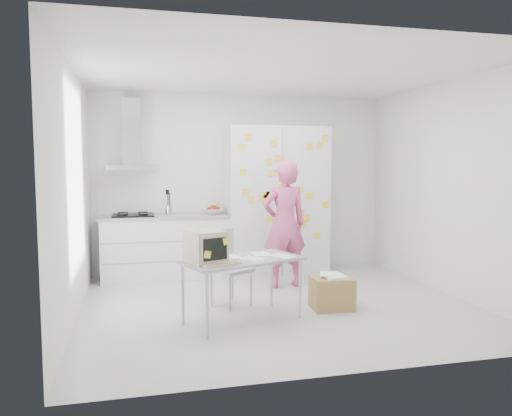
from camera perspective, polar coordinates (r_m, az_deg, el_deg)
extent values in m
cube|color=silver|center=(6.01, 2.54, -11.06)|extent=(4.50, 4.00, 0.02)
cube|color=white|center=(7.71, -1.56, 2.83)|extent=(4.50, 0.02, 2.70)
cube|color=white|center=(5.58, -20.19, 1.58)|extent=(0.02, 4.00, 2.70)
cube|color=white|center=(6.76, 21.25, 2.13)|extent=(0.02, 4.00, 2.70)
cube|color=white|center=(5.86, 2.65, 15.32)|extent=(4.50, 4.00, 0.02)
cube|color=white|center=(7.35, -10.26, -4.51)|extent=(1.80, 0.60, 0.88)
cube|color=gray|center=(7.03, -10.13, -3.80)|extent=(1.76, 0.01, 0.01)
cube|color=gray|center=(7.08, -10.10, -6.04)|extent=(1.76, 0.01, 0.01)
cube|color=#9E9E99|center=(7.29, -10.32, -0.95)|extent=(1.84, 0.63, 0.04)
cube|color=black|center=(7.27, -13.86, -0.83)|extent=(0.58, 0.50, 0.03)
cylinder|color=black|center=(7.15, -14.99, -0.71)|extent=(0.14, 0.14, 0.02)
cylinder|color=black|center=(7.15, -12.75, -0.67)|extent=(0.14, 0.14, 0.02)
cylinder|color=black|center=(7.39, -14.95, -0.52)|extent=(0.14, 0.14, 0.02)
cylinder|color=black|center=(7.39, -12.78, -0.48)|extent=(0.14, 0.14, 0.02)
cylinder|color=silver|center=(7.28, -9.94, -0.23)|extent=(0.10, 0.10, 0.14)
cylinder|color=black|center=(7.28, -10.07, 0.55)|extent=(0.01, 0.01, 0.30)
cylinder|color=black|center=(7.26, -9.80, 0.55)|extent=(0.01, 0.01, 0.30)
cylinder|color=black|center=(7.29, -9.92, 0.56)|extent=(0.01, 0.01, 0.30)
cube|color=black|center=(7.27, -10.10, 1.81)|extent=(0.05, 0.01, 0.07)
imported|color=white|center=(7.36, -4.88, -0.37)|extent=(0.31, 0.31, 0.08)
sphere|color=#B2140F|center=(7.36, -5.36, -0.16)|extent=(0.08, 0.08, 0.08)
sphere|color=#B2140F|center=(7.31, -4.59, -0.19)|extent=(0.08, 0.08, 0.08)
sphere|color=#B2140F|center=(7.40, -4.39, -0.12)|extent=(0.08, 0.08, 0.08)
cylinder|color=yellow|center=(7.37, -5.06, 0.20)|extent=(0.09, 0.17, 0.10)
cylinder|color=yellow|center=(7.37, -4.87, 0.20)|extent=(0.04, 0.17, 0.10)
cylinder|color=yellow|center=(7.37, -4.67, 0.21)|extent=(0.08, 0.17, 0.10)
cube|color=silver|center=(7.29, -13.98, 4.50)|extent=(0.70, 0.48, 0.07)
cube|color=silver|center=(7.42, -14.06, 8.37)|extent=(0.26, 0.24, 0.95)
cube|color=silver|center=(7.52, 2.32, 0.85)|extent=(1.50, 0.65, 2.20)
cube|color=slate|center=(7.21, 3.03, 0.66)|extent=(0.01, 0.01, 2.16)
cube|color=silver|center=(7.18, 2.60, 0.64)|extent=(0.02, 0.02, 0.30)
cube|color=silver|center=(7.21, 3.51, 0.66)|extent=(0.02, 0.02, 0.30)
cube|color=yellow|center=(7.31, 6.20, 7.00)|extent=(0.10, 0.00, 0.10)
cube|color=yellow|center=(7.37, 7.29, 7.17)|extent=(0.12, 0.00, 0.12)
cube|color=yellow|center=(7.43, 7.98, 0.39)|extent=(0.12, 0.00, 0.12)
cube|color=yellow|center=(7.13, 1.25, 1.52)|extent=(0.10, 0.00, 0.10)
cube|color=yellow|center=(7.19, 3.14, 2.67)|extent=(0.12, 0.00, 0.12)
cube|color=yellow|center=(7.34, 5.83, -1.18)|extent=(0.12, 0.00, 0.12)
cube|color=yellow|center=(7.17, 1.52, -1.22)|extent=(0.10, 0.00, 0.10)
cube|color=yellow|center=(7.15, 2.07, 7.45)|extent=(0.12, 0.00, 0.12)
cube|color=yellow|center=(7.26, 3.73, -1.61)|extent=(0.12, 0.00, 0.12)
cube|color=yellow|center=(7.33, 6.11, 1.43)|extent=(0.12, 0.00, 0.12)
cube|color=yellow|center=(7.31, 5.20, -0.55)|extent=(0.10, 0.00, 0.10)
cube|color=yellow|center=(7.12, 1.43, 5.34)|extent=(0.12, 0.00, 0.12)
cube|color=yellow|center=(7.08, -0.53, 0.98)|extent=(0.10, 0.00, 0.10)
cube|color=yellow|center=(7.06, -1.24, 1.87)|extent=(0.10, 0.00, 0.10)
cube|color=yellow|center=(7.03, -1.74, 6.97)|extent=(0.11, 0.00, 0.11)
cube|color=yellow|center=(7.24, 2.49, -3.40)|extent=(0.10, 0.00, 0.10)
cube|color=yellow|center=(7.14, 1.52, 1.57)|extent=(0.11, 0.00, 0.11)
cube|color=yellow|center=(7.43, 6.99, -3.16)|extent=(0.11, 0.00, 0.11)
cube|color=yellow|center=(7.40, 7.90, 7.91)|extent=(0.10, 0.00, 0.10)
cube|color=yellow|center=(7.14, 1.77, 4.04)|extent=(0.10, 0.00, 0.10)
cube|color=yellow|center=(7.12, 0.87, 1.10)|extent=(0.11, 0.00, 0.11)
cube|color=yellow|center=(7.33, 4.37, -3.86)|extent=(0.10, 0.00, 0.10)
cube|color=yellow|center=(7.06, -0.97, 8.10)|extent=(0.10, 0.00, 0.10)
cube|color=yellow|center=(7.04, -1.48, 4.14)|extent=(0.12, 0.00, 0.12)
cube|color=yellow|center=(7.33, 5.32, -1.88)|extent=(0.11, 0.00, 0.11)
cube|color=yellow|center=(7.16, 2.48, 5.71)|extent=(0.11, 0.00, 0.11)
cube|color=yellow|center=(7.27, 5.06, 2.12)|extent=(0.11, 0.00, 0.11)
cube|color=yellow|center=(7.24, 3.18, -1.72)|extent=(0.11, 0.00, 0.11)
imported|color=#CE5083|center=(6.68, 3.27, -1.91)|extent=(0.65, 0.46, 1.69)
cube|color=#9FA4A9|center=(5.24, -1.55, -5.97)|extent=(1.38, 1.02, 0.03)
cylinder|color=#B4B4B9|center=(4.82, -5.61, -11.11)|extent=(0.04, 0.04, 0.64)
cylinder|color=#B4B4B9|center=(5.44, 5.05, -9.20)|extent=(0.04, 0.04, 0.64)
cylinder|color=#B4B4B9|center=(5.26, -8.36, -9.74)|extent=(0.04, 0.04, 0.64)
cylinder|color=#B4B4B9|center=(5.84, 1.79, -8.19)|extent=(0.04, 0.04, 0.64)
cube|color=beige|center=(5.07, -5.79, -4.39)|extent=(0.44, 0.45, 0.32)
cube|color=beige|center=(4.91, -4.74, -4.70)|extent=(0.30, 0.13, 0.28)
cube|color=black|center=(4.90, -4.69, -4.71)|extent=(0.25, 0.10, 0.22)
cube|color=yellow|center=(4.86, -5.56, -5.34)|extent=(0.08, 0.03, 0.08)
cube|color=yellow|center=(4.95, -3.41, -3.78)|extent=(0.08, 0.03, 0.08)
cube|color=beige|center=(4.92, -4.02, -6.43)|extent=(0.41, 0.26, 0.02)
cube|color=gray|center=(4.92, -4.02, -6.29)|extent=(0.37, 0.22, 0.01)
cube|color=white|center=(5.25, -0.47, -5.79)|extent=(0.30, 0.32, 0.00)
cube|color=white|center=(5.50, 0.57, -5.27)|extent=(0.19, 0.27, 0.00)
cube|color=white|center=(5.37, 3.06, -5.50)|extent=(0.28, 0.32, 0.00)
cube|color=white|center=(5.36, -2.99, -5.55)|extent=(0.24, 0.30, 0.00)
cube|color=#A9A9A7|center=(5.85, -2.86, -7.07)|extent=(0.55, 0.55, 0.04)
cube|color=#A9A9A7|center=(5.94, -4.04, -4.55)|extent=(0.34, 0.22, 0.44)
cylinder|color=#A5A4A9|center=(5.68, -2.99, -9.78)|extent=(0.04, 0.04, 0.41)
cylinder|color=#A5A4A9|center=(5.89, -0.60, -9.22)|extent=(0.04, 0.04, 0.41)
cylinder|color=#A5A4A9|center=(5.92, -5.10, -9.17)|extent=(0.04, 0.04, 0.41)
cylinder|color=#A5A4A9|center=(6.12, -2.72, -8.66)|extent=(0.04, 0.04, 0.41)
cube|color=#AA8649|center=(5.86, 8.65, -9.58)|extent=(0.48, 0.40, 0.37)
cube|color=white|center=(5.80, 8.91, -7.71)|extent=(0.24, 0.30, 0.03)
cube|color=white|center=(5.83, 8.31, -7.44)|extent=(0.28, 0.32, 0.00)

